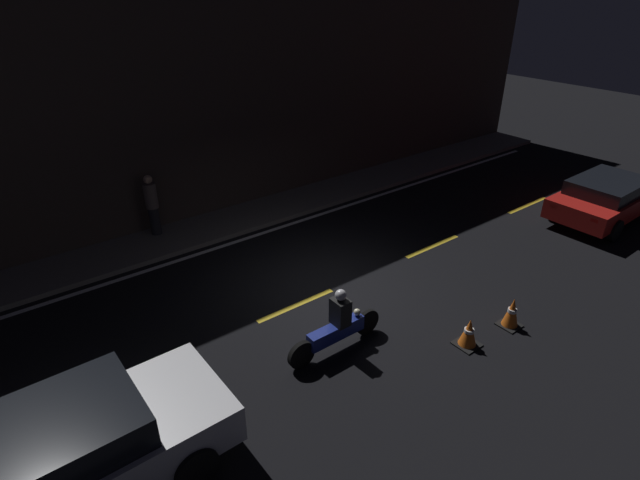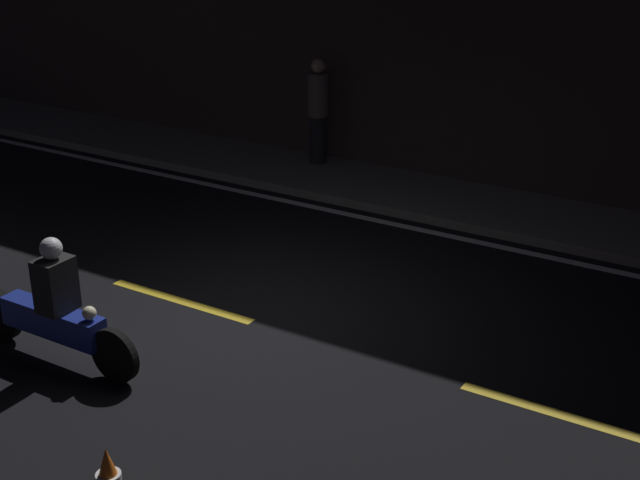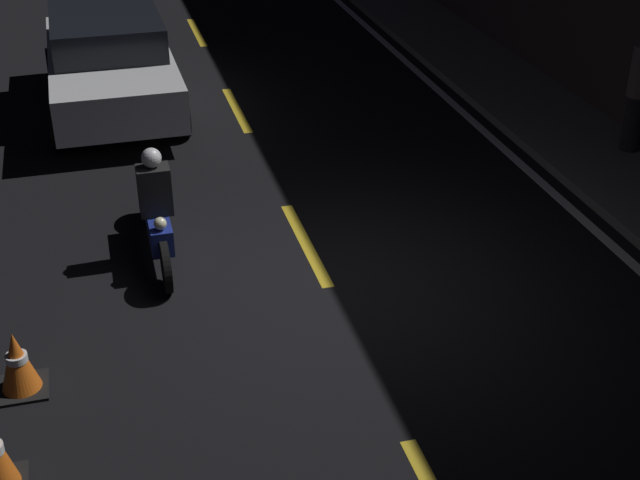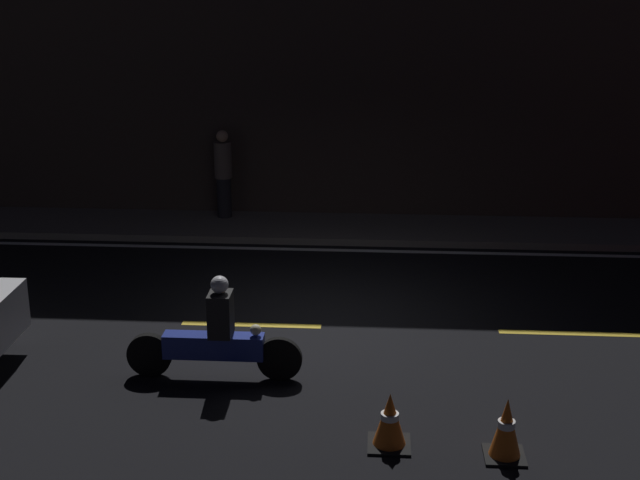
# 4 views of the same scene
# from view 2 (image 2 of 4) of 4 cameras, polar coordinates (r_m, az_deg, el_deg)

# --- Properties ---
(ground_plane) EXTENTS (56.00, 56.00, 0.00)m
(ground_plane) POSITION_cam_2_polar(r_m,az_deg,el_deg) (9.86, -4.40, -5.27)
(ground_plane) COLOR black
(raised_curb) EXTENTS (28.00, 1.72, 0.13)m
(raised_curb) POSITION_cam_2_polar(r_m,az_deg,el_deg) (13.47, 6.96, 2.72)
(raised_curb) COLOR #605B56
(raised_curb) RESTS_ON ground
(lane_dash_c) EXTENTS (2.00, 0.14, 0.01)m
(lane_dash_c) POSITION_cam_2_polar(r_m,az_deg,el_deg) (10.42, -8.89, -3.87)
(lane_dash_c) COLOR gold
(lane_dash_c) RESTS_ON ground
(lane_dash_d) EXTENTS (2.00, 0.14, 0.01)m
(lane_dash_d) POSITION_cam_2_polar(r_m,az_deg,el_deg) (8.55, 15.41, -10.80)
(lane_dash_d) COLOR gold
(lane_dash_d) RESTS_ON ground
(lane_solid_kerb) EXTENTS (25.20, 0.14, 0.01)m
(lane_solid_kerb) POSITION_cam_2_polar(r_m,az_deg,el_deg) (12.55, 4.81, 1.02)
(lane_solid_kerb) COLOR silver
(lane_solid_kerb) RESTS_ON ground
(motorcycle) EXTENTS (2.20, 0.36, 1.35)m
(motorcycle) POSITION_cam_2_polar(r_m,az_deg,el_deg) (9.26, -16.72, -4.39)
(motorcycle) COLOR black
(motorcycle) RESTS_ON ground
(pedestrian) EXTENTS (0.34, 0.34, 1.72)m
(pedestrian) POSITION_cam_2_polar(r_m,az_deg,el_deg) (14.59, -0.12, 8.29)
(pedestrian) COLOR black
(pedestrian) RESTS_ON raised_curb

